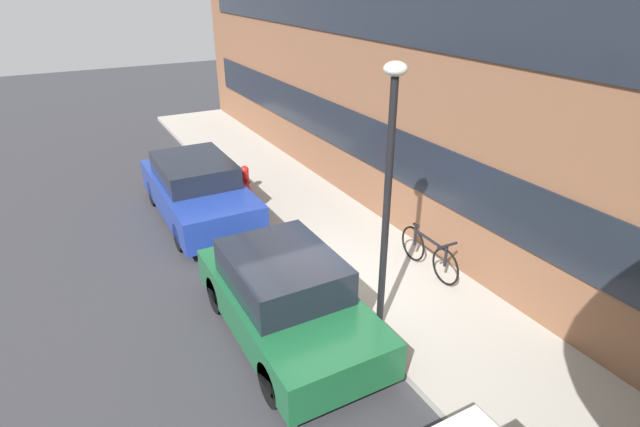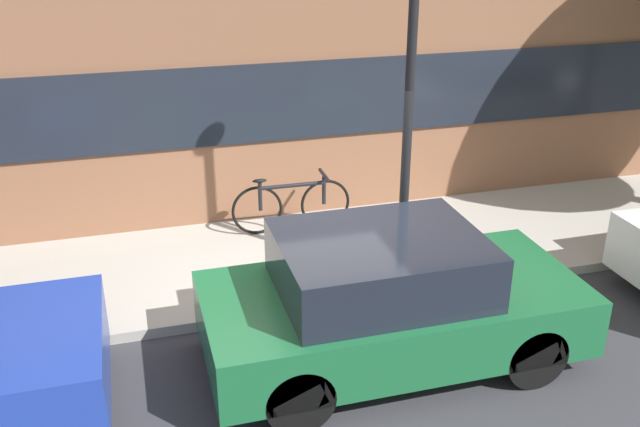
# 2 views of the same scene
# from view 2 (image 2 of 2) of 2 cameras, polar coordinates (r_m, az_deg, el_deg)

# --- Properties ---
(ground_plane) EXTENTS (56.00, 56.00, 0.00)m
(ground_plane) POSITION_cam_2_polar(r_m,az_deg,el_deg) (8.35, -0.88, -8.14)
(ground_plane) COLOR #333338
(sidewalk_strip) EXTENTS (28.00, 2.64, 0.13)m
(sidewalk_strip) POSITION_cam_2_polar(r_m,az_deg,el_deg) (9.43, -2.97, -3.74)
(sidewalk_strip) COLOR #A8A399
(sidewalk_strip) RESTS_ON ground_plane
(parked_car_green) EXTENTS (3.83, 1.77, 1.42)m
(parked_car_green) POSITION_cam_2_polar(r_m,az_deg,el_deg) (7.28, 5.53, -6.94)
(parked_car_green) COLOR #195B33
(parked_car_green) RESTS_ON ground_plane
(bicycle) EXTENTS (1.69, 0.44, 0.82)m
(bicycle) POSITION_cam_2_polar(r_m,az_deg,el_deg) (9.96, -2.27, 0.79)
(bicycle) COLOR black
(bicycle) RESTS_ON sidewalk_strip
(lamp_post) EXTENTS (0.32, 0.32, 4.21)m
(lamp_post) POSITION_cam_2_polar(r_m,az_deg,el_deg) (7.96, 7.27, 11.55)
(lamp_post) COLOR black
(lamp_post) RESTS_ON sidewalk_strip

